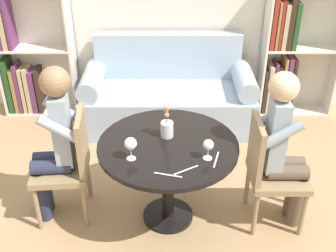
% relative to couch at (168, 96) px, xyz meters
% --- Properties ---
extents(ground_plane, '(16.00, 16.00, 0.00)m').
position_rel_couch_xyz_m(ground_plane, '(0.00, -1.52, -0.31)').
color(ground_plane, tan).
extents(round_table, '(1.03, 1.03, 0.71)m').
position_rel_couch_xyz_m(round_table, '(0.00, -1.52, 0.27)').
color(round_table, black).
rests_on(round_table, ground_plane).
extents(couch, '(1.81, 0.80, 0.92)m').
position_rel_couch_xyz_m(couch, '(0.00, 0.00, 0.00)').
color(couch, '#9EB2C6').
rests_on(couch, ground_plane).
extents(bookshelf_left, '(0.81, 0.28, 1.53)m').
position_rel_couch_xyz_m(bookshelf_left, '(-1.54, 0.27, 0.35)').
color(bookshelf_left, silver).
rests_on(bookshelf_left, ground_plane).
extents(bookshelf_right, '(0.81, 0.28, 1.53)m').
position_rel_couch_xyz_m(bookshelf_right, '(1.32, 0.26, 0.39)').
color(bookshelf_right, silver).
rests_on(bookshelf_right, ground_plane).
extents(chair_left, '(0.45, 0.45, 0.90)m').
position_rel_couch_xyz_m(chair_left, '(-0.76, -1.45, 0.18)').
color(chair_left, '#937A56').
rests_on(chair_left, ground_plane).
extents(chair_right, '(0.42, 0.42, 0.90)m').
position_rel_couch_xyz_m(chair_right, '(0.76, -1.54, 0.18)').
color(chair_right, '#937A56').
rests_on(chair_right, ground_plane).
extents(person_left, '(0.44, 0.36, 1.28)m').
position_rel_couch_xyz_m(person_left, '(-0.84, -1.46, 0.38)').
color(person_left, '#282D47').
rests_on(person_left, ground_plane).
extents(person_right, '(0.42, 0.34, 1.27)m').
position_rel_couch_xyz_m(person_right, '(0.84, -1.54, 0.37)').
color(person_right, brown).
rests_on(person_right, ground_plane).
extents(wine_glass_left, '(0.09, 0.09, 0.17)m').
position_rel_couch_xyz_m(wine_glass_left, '(-0.25, -1.71, 0.51)').
color(wine_glass_left, white).
rests_on(wine_glass_left, round_table).
extents(wine_glass_right, '(0.07, 0.07, 0.15)m').
position_rel_couch_xyz_m(wine_glass_right, '(0.27, -1.70, 0.50)').
color(wine_glass_right, white).
rests_on(wine_glass_right, round_table).
extents(flower_vase, '(0.09, 0.09, 0.26)m').
position_rel_couch_xyz_m(flower_vase, '(-0.01, -1.42, 0.47)').
color(flower_vase, silver).
rests_on(flower_vase, round_table).
extents(knife_left_setting, '(0.19, 0.06, 0.00)m').
position_rel_couch_xyz_m(knife_left_setting, '(-0.00, -1.89, 0.40)').
color(knife_left_setting, silver).
rests_on(knife_left_setting, round_table).
extents(fork_left_setting, '(0.06, 0.19, 0.00)m').
position_rel_couch_xyz_m(fork_left_setting, '(0.33, -1.72, 0.40)').
color(fork_left_setting, silver).
rests_on(fork_left_setting, round_table).
extents(knife_right_setting, '(0.17, 0.11, 0.00)m').
position_rel_couch_xyz_m(knife_right_setting, '(0.12, -1.83, 0.40)').
color(knife_right_setting, silver).
rests_on(knife_right_setting, round_table).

